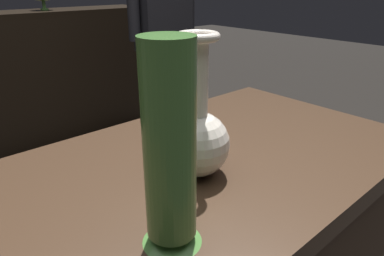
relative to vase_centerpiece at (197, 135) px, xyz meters
name	(u,v)px	position (x,y,z in m)	size (l,w,h in m)	color
vase_centerpiece	(197,135)	(0.00, 0.00, 0.00)	(0.14, 0.14, 0.30)	silver
vase_tall_behind	(170,154)	(-0.18, -0.13, 0.07)	(0.10, 0.10, 0.33)	#477A38
visitor_near_right	(163,26)	(0.89, 1.28, 0.04)	(0.47, 0.20, 1.59)	#846B56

